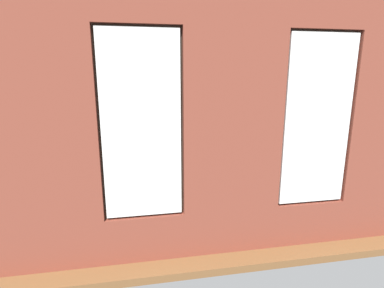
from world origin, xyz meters
name	(u,v)px	position (x,y,z in m)	size (l,w,h in m)	color
ground_plane	(195,187)	(0.00, 0.00, -0.05)	(6.47, 5.57, 0.10)	brown
brick_wall_with_windows	(233,125)	(0.00, 2.40, 1.67)	(5.87, 0.30, 3.36)	brown
white_wall_right	(34,108)	(2.88, 0.20, 1.68)	(0.10, 4.57, 3.36)	silver
couch_by_window	(229,204)	(-0.18, 1.75, 0.33)	(1.97, 0.87, 0.80)	black
couch_left	(305,170)	(-2.23, 0.43, 0.33)	(0.95, 1.87, 0.80)	black
coffee_table	(172,163)	(0.45, -0.30, 0.40)	(1.57, 0.77, 0.45)	olive
cup_ceramic	(162,158)	(0.65, -0.40, 0.50)	(0.08, 0.08, 0.10)	#33567F
candle_jar	(149,161)	(0.92, -0.18, 0.51)	(0.08, 0.08, 0.12)	#B7333D
table_plant_small	(190,152)	(0.02, -0.44, 0.58)	(0.15, 0.15, 0.25)	gray
remote_gray	(172,161)	(0.45, -0.30, 0.46)	(0.05, 0.17, 0.02)	#59595B
remote_black	(178,162)	(0.33, -0.18, 0.46)	(0.05, 0.17, 0.02)	black
media_console	(63,182)	(2.58, 0.05, 0.25)	(0.93, 0.42, 0.50)	black
tv_flatscreen	(59,147)	(2.58, 0.05, 0.93)	(1.22, 0.20, 0.86)	black
papasan_chair	(149,149)	(0.87, -1.45, 0.44)	(1.09, 1.09, 0.69)	olive
potted_plant_by_left_couch	(260,153)	(-1.83, -0.93, 0.34)	(0.35, 0.35, 0.53)	brown
potted_plant_corner_near_left	(267,127)	(-2.37, -1.80, 0.84)	(0.97, 1.09, 1.34)	beige
potted_plant_foreground_right	(91,139)	(2.29, -1.75, 0.70)	(0.86, 0.96, 1.45)	#47423D
potted_plant_mid_room_small	(219,152)	(-0.82, -1.11, 0.37)	(0.35, 0.35, 0.58)	#47423D
potted_plant_corner_far_left	(364,175)	(-2.38, 1.85, 0.70)	(0.70, 0.70, 1.07)	brown
potted_plant_beside_window_right	(74,200)	(2.02, 1.85, 0.61)	(0.93, 0.93, 1.35)	#9E5638
potted_plant_between_couches	(315,169)	(-1.61, 1.71, 0.80)	(1.17, 1.12, 1.32)	#9E5638
potted_plant_near_tv	(83,178)	(2.03, 0.97, 0.62)	(0.64, 0.64, 0.88)	brown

